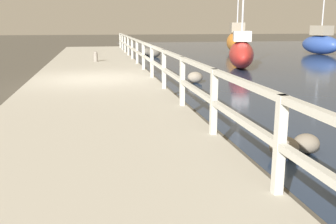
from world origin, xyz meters
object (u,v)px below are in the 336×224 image
mooring_bollard (96,56)px  sailboat_orange (237,41)px  sailboat_blue (321,43)px  sailboat_red (241,53)px

mooring_bollard → sailboat_orange: (9.74, 7.71, 0.29)m
sailboat_blue → sailboat_red: bearing=-153.4°
mooring_bollard → sailboat_orange: size_ratio=0.07×
mooring_bollard → sailboat_red: 6.80m
sailboat_blue → sailboat_red: 10.73m
mooring_bollard → sailboat_red: size_ratio=0.10×
mooring_bollard → sailboat_red: sailboat_red is taller
mooring_bollard → sailboat_blue: 15.97m
sailboat_orange → sailboat_blue: 5.56m
sailboat_red → sailboat_orange: bearing=88.9°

